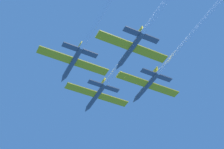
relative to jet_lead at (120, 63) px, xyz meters
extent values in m
cylinder|color=#4C5660|center=(0.00, 13.65, -0.03)|extent=(1.18, 10.69, 1.18)
cone|color=#4C5660|center=(0.00, 20.17, -0.03)|extent=(1.15, 2.35, 1.15)
ellipsoid|color=black|center=(0.00, 16.00, 0.47)|extent=(0.82, 2.14, 0.59)
cube|color=yellow|center=(-4.65, 13.11, -0.03)|extent=(8.12, 2.35, 0.26)
cube|color=yellow|center=(4.65, 13.11, -0.03)|extent=(8.12, 2.35, 0.26)
cube|color=yellow|center=(0.00, 9.37, 1.42)|extent=(0.31, 1.92, 1.71)
cube|color=#4C5660|center=(-2.42, 9.16, -0.03)|extent=(3.66, 1.41, 0.26)
cube|color=#4C5660|center=(2.42, 9.16, -0.03)|extent=(3.66, 1.41, 0.26)
cylinder|color=white|center=(0.00, -10.52, -0.03)|extent=(1.06, 37.64, 1.06)
cylinder|color=#4C5660|center=(-10.35, 4.37, -0.51)|extent=(1.18, 10.69, 1.18)
cone|color=#4C5660|center=(-10.35, 10.89, -0.51)|extent=(1.15, 2.35, 1.15)
ellipsoid|color=black|center=(-10.35, 6.73, -0.01)|extent=(0.82, 2.14, 0.59)
cube|color=yellow|center=(-15.00, 3.84, -0.51)|extent=(8.12, 2.35, 0.26)
cube|color=yellow|center=(-5.71, 3.84, -0.51)|extent=(8.12, 2.35, 0.26)
cube|color=yellow|center=(-10.35, 0.10, 0.93)|extent=(0.31, 1.92, 1.71)
cube|color=#4C5660|center=(-12.77, -0.12, -0.51)|extent=(3.66, 1.41, 0.26)
cube|color=#4C5660|center=(-7.94, -0.12, -0.51)|extent=(3.66, 1.41, 0.26)
cylinder|color=white|center=(-10.35, -15.35, -0.51)|extent=(1.06, 28.75, 1.06)
cylinder|color=#4C5660|center=(10.06, 4.40, 0.22)|extent=(1.18, 10.69, 1.18)
cone|color=#4C5660|center=(10.06, 10.92, 0.22)|extent=(1.15, 2.35, 1.15)
ellipsoid|color=black|center=(10.06, 6.75, 0.72)|extent=(0.82, 2.14, 0.59)
cube|color=yellow|center=(5.41, 3.86, 0.22)|extent=(8.12, 2.35, 0.26)
cube|color=yellow|center=(14.70, 3.86, 0.22)|extent=(8.12, 2.35, 0.26)
cube|color=yellow|center=(10.06, 0.12, 1.66)|extent=(0.31, 1.92, 1.71)
cube|color=#4C5660|center=(7.64, -0.09, 0.22)|extent=(3.66, 1.41, 0.26)
cube|color=#4C5660|center=(12.47, -0.09, 0.22)|extent=(3.66, 1.41, 0.26)
cylinder|color=white|center=(10.06, -15.36, 0.22)|extent=(1.06, 28.82, 1.06)
cylinder|color=#4C5660|center=(-0.21, -5.79, -0.63)|extent=(1.18, 10.69, 1.18)
cone|color=#4C5660|center=(-0.21, 0.73, -0.63)|extent=(1.15, 2.35, 1.15)
ellipsoid|color=black|center=(-0.21, -3.44, -0.13)|extent=(0.82, 2.14, 0.59)
cube|color=yellow|center=(-4.86, -6.32, -0.63)|extent=(8.12, 2.35, 0.26)
cube|color=yellow|center=(4.44, -6.32, -0.63)|extent=(8.12, 2.35, 0.26)
cube|color=yellow|center=(-0.21, -10.06, 0.82)|extent=(0.31, 1.92, 1.71)
cube|color=#4C5660|center=(-2.63, -10.28, -0.63)|extent=(3.66, 1.41, 0.26)
cube|color=#4C5660|center=(2.21, -10.28, -0.63)|extent=(3.66, 1.41, 0.26)
camera|label=1|loc=(-28.15, -52.02, -58.98)|focal=56.40mm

